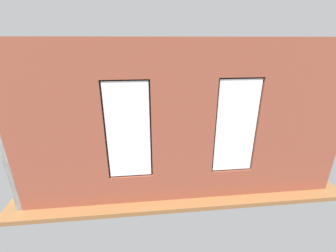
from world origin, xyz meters
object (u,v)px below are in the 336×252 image
Objects in this scene: couch_left at (262,145)px; media_console at (74,138)px; potted_plant_corner_far_left at (292,153)px; potted_plant_foreground_right at (90,113)px; table_plant_small at (163,130)px; tv_flatscreen at (71,121)px; papasan_chair at (165,118)px; potted_plant_mid_room_small at (194,125)px; couch_by_window at (178,168)px; remote_black at (148,134)px; candle_jar at (171,128)px; potted_plant_between_couches at (231,156)px; remote_silver at (160,132)px; potted_plant_corner_near_left at (235,108)px; cup_ceramic at (155,130)px; potted_plant_by_left_couch at (232,127)px; coffee_table at (160,134)px.

couch_left is 5.82m from media_console.
potted_plant_foreground_right reaches higher than potted_plant_corner_far_left.
potted_plant_foreground_right is (2.55, -1.63, 0.10)m from table_plant_small.
couch_left is at bearing 167.65° from tv_flatscreen.
media_console is 0.80× the size of papasan_chair.
table_plant_small is 3.56m from potted_plant_corner_far_left.
potted_plant_foreground_right is at bearing -9.39° from potted_plant_mid_room_small.
remote_black is at bearing -70.11° from couch_by_window.
candle_jar is 0.14× the size of potted_plant_between_couches.
couch_by_window reaches higher than table_plant_small.
remote_silver is at bearing 174.79° from tv_flatscreen.
potted_plant_corner_far_left is (-1.46, 0.15, 0.09)m from potted_plant_between_couches.
tv_flatscreen is at bearing -36.28° from couch_by_window.
potted_plant_corner_far_left is at bearing 89.86° from potted_plant_corner_near_left.
cup_ceramic is at bearing 179.20° from remote_black.
potted_plant_by_left_couch is at bearing 64.77° from potted_plant_corner_near_left.
remote_silver is at bearing 146.79° from cup_ceramic.
media_console is (2.58, -0.14, -0.25)m from cup_ceramic.
potted_plant_corner_near_left reaches higher than remote_silver.
tv_flatscreen reaches higher than couch_left.
papasan_chair reaches higher than potted_plant_by_left_couch.
tv_flatscreen is at bearing -107.01° from couch_left.
coffee_table is 1.56m from potted_plant_mid_room_small.
potted_plant_by_left_couch is (-5.28, -0.12, -0.47)m from tv_flatscreen.
couch_left reaches higher than coffee_table.
coffee_table is 0.22m from cup_ceramic.
remote_silver is 2.79m from tv_flatscreen.
media_console reaches higher than remote_silver.
couch_by_window is 14.51× the size of candle_jar.
candle_jar is 3.52m from potted_plant_corner_far_left.
potted_plant_mid_room_small is (-1.01, -2.85, -0.02)m from couch_by_window.
table_plant_small is 3.03m from potted_plant_foreground_right.
potted_plant_corner_near_left is (-2.80, -0.16, 0.26)m from papasan_chair.
tv_flatscreen is (2.75, -0.25, 0.38)m from remote_silver.
potted_plant_corner_far_left is (-3.48, 1.94, 0.16)m from remote_black.
candle_jar is 0.73× the size of remote_black.
table_plant_small is 0.44× the size of potted_plant_by_left_couch.
couch_by_window reaches higher than potted_plant_by_left_couch.
potted_plant_corner_far_left reaches higher than potted_plant_by_left_couch.
potted_plant_between_couches is 1.48× the size of potted_plant_by_left_couch.
remote_black is at bearing 20.31° from candle_jar.
papasan_chair is at bearing -51.13° from potted_plant_corner_far_left.
couch_by_window reaches higher than candle_jar.
potted_plant_corner_far_left is (-3.25, 2.17, 0.12)m from cup_ceramic.
potted_plant_mid_room_small is (-4.04, -0.63, -0.54)m from tv_flatscreen.
cup_ceramic reaches higher than coffee_table.
potted_plant_mid_room_small is at bearing -58.64° from potted_plant_corner_far_left.
cup_ceramic is (3.10, -1.10, 0.18)m from couch_left.
couch_by_window is 10.55× the size of remote_black.
media_console is 4.09m from potted_plant_mid_room_small.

